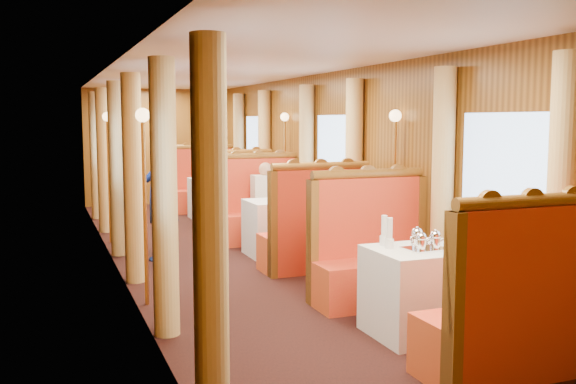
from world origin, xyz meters
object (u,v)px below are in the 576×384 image
teapot_left (421,244)px  table_far (219,198)px  banquette_near_aft (374,261)px  table_near (431,291)px  table_mid (286,227)px  rose_vase_mid (286,187)px  banquette_mid_aft (262,214)px  fruit_plate (472,246)px  banquette_mid_fwd (315,236)px  banquette_far_fwd (234,202)px  teapot_back (417,240)px  rose_vase_far (217,169)px  passenger (266,194)px  banquette_far_aft (206,190)px  steward (160,189)px  banquette_near_fwd (512,319)px  tea_tray (425,249)px  teapot_right (435,243)px

teapot_left → table_far: bearing=89.8°
banquette_near_aft → table_far: bearing=90.0°
table_near → table_mid: size_ratio=1.00×
rose_vase_mid → table_near: bearing=-90.0°
banquette_mid_aft → fruit_plate: banquette_mid_aft is taller
banquette_mid_fwd → banquette_far_fwd: (0.00, 3.50, 0.00)m
banquette_mid_fwd → banquette_mid_aft: bearing=90.0°
teapot_back → rose_vase_mid: bearing=64.7°
banquette_near_aft → rose_vase_far: size_ratio=3.72×
banquette_mid_aft → teapot_back: banquette_mid_aft is taller
banquette_near_aft → teapot_left: size_ratio=9.02×
rose_vase_far → passenger: bearing=-89.6°
banquette_far_aft → fruit_plate: banquette_far_aft is taller
teapot_back → steward: bearing=88.4°
banquette_far_fwd → rose_vase_far: bearing=91.0°
table_mid → fruit_plate: size_ratio=4.89×
banquette_near_fwd → steward: bearing=108.6°
rose_vase_mid → fruit_plate: bearing=-85.4°
teapot_back → teapot_left: bearing=-128.2°
banquette_mid_fwd → rose_vase_far: (-0.02, 4.54, 0.50)m
tea_tray → rose_vase_far: size_ratio=0.94×
banquette_mid_fwd → fruit_plate: (0.30, -2.64, 0.35)m
table_mid → banquette_mid_fwd: bearing=-90.0°
banquette_far_aft → teapot_right: banquette_far_aft is taller
banquette_near_aft → passenger: size_ratio=1.76×
banquette_near_aft → banquette_far_fwd: 4.97m
table_far → steward: steward is taller
banquette_mid_aft → steward: bearing=-158.0°
steward → banquette_far_fwd: bearing=162.1°
table_mid → steward: bearing=167.9°
banquette_mid_fwd → fruit_plate: 2.68m
table_mid → table_far: (0.00, 3.50, 0.00)m
banquette_mid_fwd → rose_vase_mid: 1.12m
banquette_mid_fwd → rose_vase_mid: banquette_mid_fwd is taller
banquette_far_aft → teapot_back: size_ratio=7.98×
banquette_far_aft → banquette_near_fwd: bearing=-90.0°
table_near → steward: bearing=113.1°
banquette_mid_aft → teapot_left: 4.63m
banquette_near_aft → steward: bearing=120.0°
table_near → passenger: size_ratio=1.38×
table_mid → teapot_back: bearing=-92.3°
banquette_near_aft → teapot_left: bearing=-98.8°
passenger → banquette_near_fwd: bearing=-90.0°
banquette_near_fwd → table_mid: 4.51m
banquette_mid_aft → fruit_plate: 4.69m
table_far → teapot_left: 7.11m
table_near → rose_vase_far: rose_vase_far is taller
tea_tray → table_far: bearing=89.2°
banquette_near_aft → teapot_right: (-0.03, -1.11, 0.39)m
banquette_mid_fwd → banquette_far_fwd: bearing=90.0°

